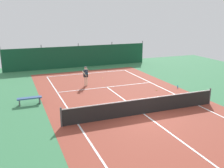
# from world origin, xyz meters

# --- Properties ---
(ground_plane) EXTENTS (36.00, 36.00, 0.00)m
(ground_plane) POSITION_xyz_m (0.00, 0.00, 0.00)
(ground_plane) COLOR #387A4C
(court_surface) EXTENTS (11.02, 26.60, 0.01)m
(court_surface) POSITION_xyz_m (0.00, 0.00, 0.00)
(court_surface) COLOR brown
(court_surface) RESTS_ON ground
(tennis_net) EXTENTS (10.12, 0.10, 1.10)m
(tennis_net) POSITION_xyz_m (0.00, 0.00, 0.51)
(tennis_net) COLOR black
(tennis_net) RESTS_ON ground
(back_fence) EXTENTS (16.30, 0.98, 2.70)m
(back_fence) POSITION_xyz_m (-0.00, 15.96, 0.67)
(back_fence) COLOR #14472D
(back_fence) RESTS_ON ground
(tennis_player) EXTENTS (0.56, 0.83, 1.64)m
(tennis_player) POSITION_xyz_m (-1.49, 7.46, 0.96)
(tennis_player) COLOR beige
(tennis_player) RESTS_ON ground
(tennis_ball_near_player) EXTENTS (0.07, 0.07, 0.07)m
(tennis_ball_near_player) POSITION_xyz_m (3.33, 4.05, 0.03)
(tennis_ball_near_player) COLOR #CCDB33
(tennis_ball_near_player) RESTS_ON ground
(tennis_ball_midcourt) EXTENTS (0.07, 0.07, 0.07)m
(tennis_ball_midcourt) POSITION_xyz_m (0.13, 6.13, 0.03)
(tennis_ball_midcourt) COLOR #CCDB33
(tennis_ball_midcourt) RESTS_ON ground
(tennis_ball_by_sideline) EXTENTS (0.07, 0.07, 0.07)m
(tennis_ball_by_sideline) POSITION_xyz_m (0.68, 9.41, 0.03)
(tennis_ball_by_sideline) COLOR #CCDB33
(tennis_ball_by_sideline) RESTS_ON ground
(parked_car) EXTENTS (2.15, 4.27, 1.68)m
(parked_car) POSITION_xyz_m (-1.35, 18.40, 0.84)
(parked_car) COLOR silver
(parked_car) RESTS_ON ground
(courtside_bench) EXTENTS (1.60, 0.40, 0.49)m
(courtside_bench) POSITION_xyz_m (-6.31, 4.36, 0.37)
(courtside_bench) COLOR #335184
(courtside_bench) RESTS_ON ground
(water_bottle) EXTENTS (0.08, 0.08, 0.24)m
(water_bottle) POSITION_xyz_m (5.32, 4.03, 0.12)
(water_bottle) COLOR #338CD8
(water_bottle) RESTS_ON ground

